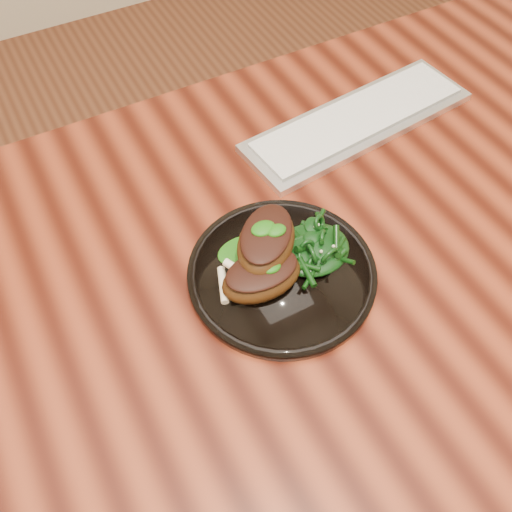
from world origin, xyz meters
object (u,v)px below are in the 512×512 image
at_px(desk, 263,296).
at_px(plate, 282,273).
at_px(lamb_chop_front, 261,276).
at_px(keyboard, 358,120).
at_px(greens_heap, 313,246).

xyz_separation_m(desk, plate, (0.01, -0.03, 0.09)).
bearing_deg(plate, lamb_chop_front, -166.58).
relative_size(desk, lamb_chop_front, 14.11).
distance_m(plate, keyboard, 0.33).
xyz_separation_m(plate, lamb_chop_front, (-0.04, -0.01, 0.03)).
relative_size(plate, keyboard, 0.61).
distance_m(desk, plate, 0.10).
bearing_deg(keyboard, lamb_chop_front, -144.33).
xyz_separation_m(plate, greens_heap, (0.05, 0.00, 0.02)).
xyz_separation_m(greens_heap, keyboard, (0.21, 0.20, -0.02)).
relative_size(plate, lamb_chop_front, 2.20).
height_order(desk, keyboard, keyboard).
xyz_separation_m(desk, greens_heap, (0.06, -0.03, 0.11)).
relative_size(lamb_chop_front, keyboard, 0.28).
relative_size(desk, greens_heap, 15.88).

